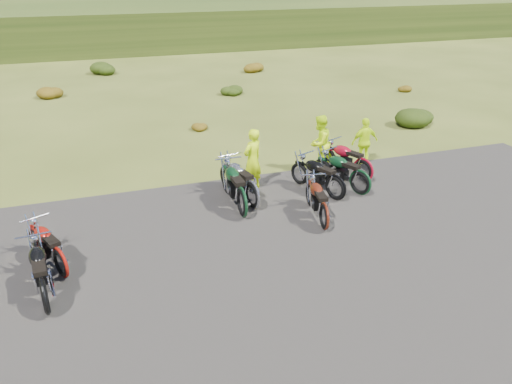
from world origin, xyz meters
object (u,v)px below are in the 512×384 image
object	(u,v)px
motorcycle_0	(49,313)
motorcycle_3	(252,209)
motorcycle_7	(359,195)
person_middle	(253,161)

from	to	relation	value
motorcycle_0	motorcycle_3	distance (m)	5.92
motorcycle_3	motorcycle_7	distance (m)	3.21
motorcycle_7	motorcycle_3	bearing A→B (deg)	62.90
person_middle	motorcycle_0	bearing A→B (deg)	8.83
motorcycle_0	motorcycle_3	xyz separation A→B (m)	(5.09, 3.01, 0.00)
motorcycle_7	person_middle	size ratio (longest dim) A/B	1.16
motorcycle_7	person_middle	distance (m)	3.24
motorcycle_0	person_middle	size ratio (longest dim) A/B	1.16
motorcycle_7	person_middle	xyz separation A→B (m)	(-2.79, 1.36, 0.92)
motorcycle_0	person_middle	distance (m)	6.99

